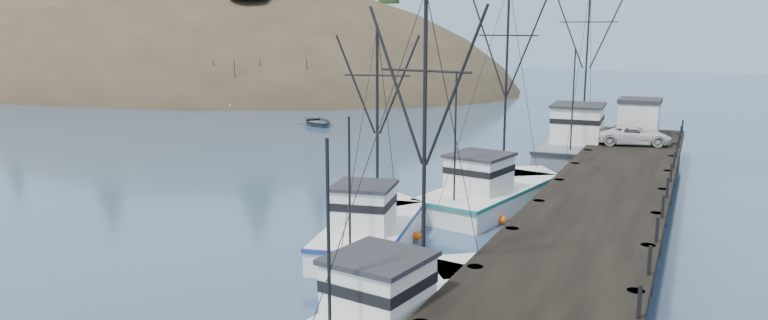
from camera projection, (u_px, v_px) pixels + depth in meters
ground at (195, 280)px, 27.59m from camera, size 400.00×400.00×0.00m
pier at (609, 190)px, 35.73m from camera, size 6.00×44.00×2.00m
headland at (160, 106)px, 129.43m from camera, size 134.80×78.00×51.00m
distant_ridge at (669, 67)px, 174.84m from camera, size 360.00×40.00×26.00m
distant_ridge_far at (495, 61)px, 208.85m from camera, size 180.00×25.00×18.00m
moored_sailboats at (267, 102)px, 90.17m from camera, size 12.70×20.17×6.35m
trawler_near at (406, 315)px, 22.31m from camera, size 5.16×11.46×11.51m
trawler_mid at (372, 229)px, 31.78m from camera, size 5.12×10.49×10.44m
trawler_far at (493, 192)px, 38.93m from camera, size 6.08×12.72×12.73m
work_vessel at (580, 145)px, 51.98m from camera, size 5.58×16.49×13.66m
pier_shed at (639, 117)px, 51.49m from camera, size 3.00×3.20×2.80m
pickup_truck at (634, 135)px, 47.53m from camera, size 5.36×3.47×1.37m
motorboat at (318, 125)px, 71.36m from camera, size 6.46×6.44×1.10m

